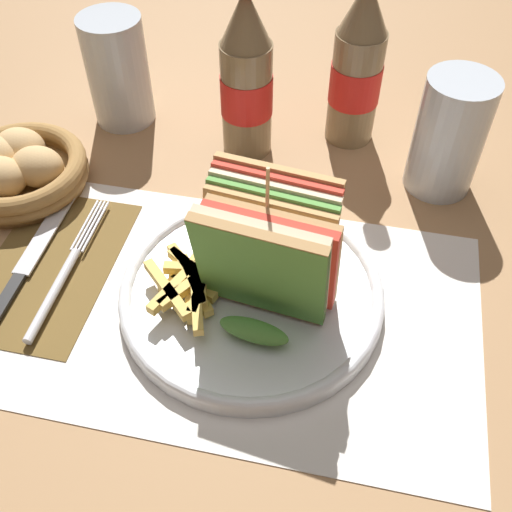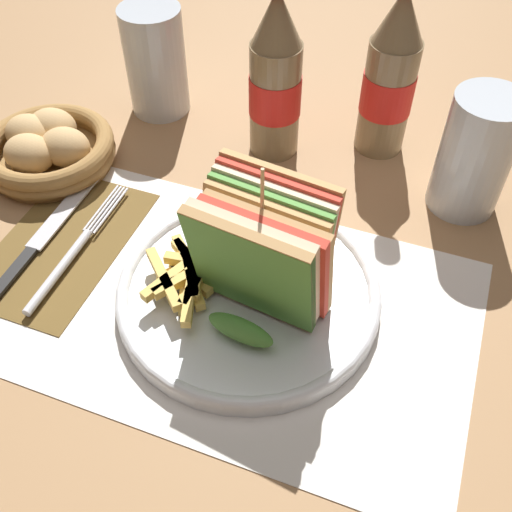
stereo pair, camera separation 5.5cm
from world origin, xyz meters
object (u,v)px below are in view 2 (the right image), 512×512
glass_far (156,61)px  bread_basket (48,148)px  fork (69,257)px  coke_bottle_near (275,80)px  plate_main (249,292)px  glass_near (475,154)px  knife (42,237)px  club_sandwich (264,255)px  coke_bottle_far (390,77)px

glass_far → bread_basket: bearing=-114.6°
fork → coke_bottle_near: bearing=61.7°
plate_main → glass_near: bearing=50.7°
plate_main → knife: plate_main is taller
club_sandwich → coke_bottle_far: bearing=80.8°
plate_main → coke_bottle_near: 0.25m
knife → glass_near: (0.40, 0.21, 0.06)m
club_sandwich → glass_far: club_sandwich is taller
club_sandwich → coke_bottle_far: (0.05, 0.28, 0.02)m
glass_near → knife: bearing=-151.8°
club_sandwich → fork: size_ratio=0.82×
plate_main → coke_bottle_far: size_ratio=1.15×
glass_far → glass_near: bearing=-7.0°
club_sandwich → coke_bottle_near: (-0.07, 0.23, 0.02)m
club_sandwich → bread_basket: club_sandwich is taller
knife → glass_far: size_ratio=1.51×
club_sandwich → fork: bearing=-175.7°
plate_main → bread_basket: bearing=159.8°
plate_main → club_sandwich: (0.02, -0.00, 0.06)m
plate_main → coke_bottle_near: size_ratio=1.15×
knife → glass_near: size_ratio=1.51×
coke_bottle_near → bread_basket: coke_bottle_near is taller
club_sandwich → coke_bottle_near: bearing=107.2°
knife → glass_near: bearing=27.5°
knife → bread_basket: size_ratio=1.33×
glass_far → knife: bearing=-91.5°
bread_basket → glass_near: bearing=12.5°
knife → coke_bottle_near: 0.30m
knife → coke_bottle_far: 0.41m
club_sandwich → coke_bottle_near: coke_bottle_near is taller
coke_bottle_far → glass_near: coke_bottle_far is taller
plate_main → coke_bottle_far: 0.29m
fork → glass_far: bearing=96.8°
coke_bottle_far → glass_far: 0.28m
coke_bottle_near → bread_basket: 0.27m
coke_bottle_near → glass_near: 0.23m
glass_near → glass_far: bearing=173.0°
glass_near → glass_far: (-0.39, 0.05, 0.00)m
club_sandwich → knife: size_ratio=0.75×
plate_main → fork: (-0.18, -0.02, -0.00)m
plate_main → glass_near: size_ratio=1.87×
club_sandwich → fork: club_sandwich is taller
knife → bread_basket: 0.13m
glass_near → plate_main: bearing=-129.3°
coke_bottle_far → bread_basket: bearing=-154.1°
glass_near → bread_basket: size_ratio=0.88×
coke_bottle_far → plate_main: bearing=-102.7°
knife → plate_main: bearing=0.5°
plate_main → coke_bottle_near: bearing=103.6°
fork → glass_far: glass_far is taller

